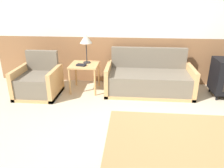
% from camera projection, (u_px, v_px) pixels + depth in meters
% --- Properties ---
extents(ground_plane, '(16.00, 16.00, 0.00)m').
position_uv_depth(ground_plane, '(163.00, 158.00, 2.74)').
color(ground_plane, beige).
extents(wall_back, '(7.20, 0.06, 2.70)m').
position_uv_depth(wall_back, '(153.00, 24.00, 4.67)').
color(wall_back, '#8E603D').
rests_on(wall_back, ground_plane).
extents(couch, '(1.77, 0.85, 0.88)m').
position_uv_depth(couch, '(149.00, 80.00, 4.55)').
color(couch, tan).
rests_on(couch, ground_plane).
extents(armchair, '(0.82, 0.79, 0.85)m').
position_uv_depth(armchair, '(38.00, 83.00, 4.43)').
color(armchair, tan).
rests_on(armchair, ground_plane).
extents(side_table, '(0.58, 0.58, 0.58)m').
position_uv_depth(side_table, '(84.00, 68.00, 4.57)').
color(side_table, tan).
rests_on(side_table, ground_plane).
extents(table_lamp, '(0.25, 0.25, 0.60)m').
position_uv_depth(table_lamp, '(86.00, 40.00, 4.44)').
color(table_lamp, '#262628').
rests_on(table_lamp, side_table).
extents(book_stack, '(0.20, 0.15, 0.03)m').
position_uv_depth(book_stack, '(81.00, 65.00, 4.43)').
color(book_stack, black).
rests_on(book_stack, side_table).
extents(dining_table, '(1.65, 0.87, 0.73)m').
position_uv_depth(dining_table, '(200.00, 146.00, 1.92)').
color(dining_table, '#9E7042').
rests_on(dining_table, ground_plane).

